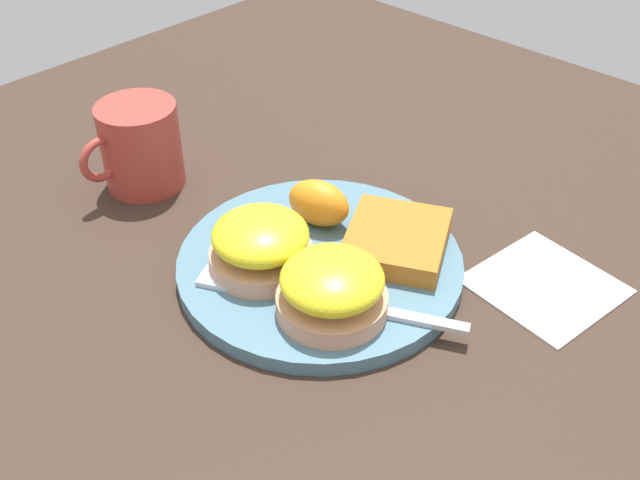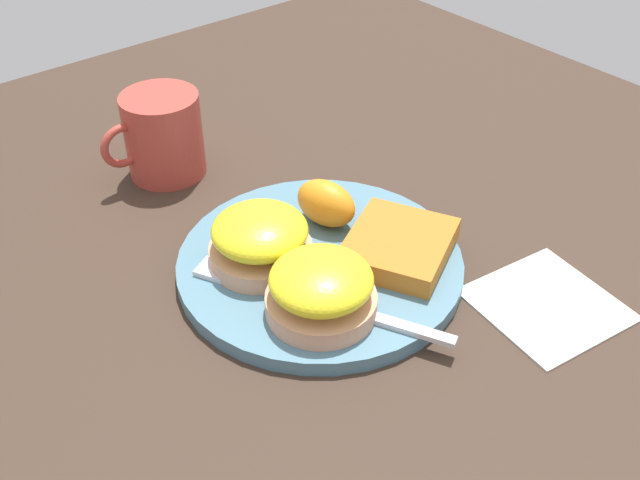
% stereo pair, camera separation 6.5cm
% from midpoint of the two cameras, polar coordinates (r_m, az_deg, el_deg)
% --- Properties ---
extents(ground_plane, '(1.10, 1.10, 0.00)m').
position_cam_midpoint_polar(ground_plane, '(0.67, -2.77, -2.42)').
color(ground_plane, '#38281E').
extents(plate, '(0.25, 0.25, 0.01)m').
position_cam_midpoint_polar(plate, '(0.66, -2.79, -1.95)').
color(plate, slate).
rests_on(plate, ground_plane).
extents(sandwich_benedict_left, '(0.09, 0.09, 0.05)m').
position_cam_midpoint_polar(sandwich_benedict_left, '(0.64, -7.42, -0.41)').
color(sandwich_benedict_left, tan).
rests_on(sandwich_benedict_left, plate).
extents(sandwich_benedict_right, '(0.09, 0.09, 0.05)m').
position_cam_midpoint_polar(sandwich_benedict_right, '(0.59, -2.21, -3.83)').
color(sandwich_benedict_right, tan).
rests_on(sandwich_benedict_right, plate).
extents(hashbrown_patty, '(0.12, 0.12, 0.02)m').
position_cam_midpoint_polar(hashbrown_patty, '(0.66, 3.10, -0.07)').
color(hashbrown_patty, '#B56922').
rests_on(hashbrown_patty, plate).
extents(orange_wedge, '(0.05, 0.07, 0.04)m').
position_cam_midpoint_polar(orange_wedge, '(0.69, -2.79, 2.73)').
color(orange_wedge, orange).
rests_on(orange_wedge, plate).
extents(fork, '(0.12, 0.21, 0.00)m').
position_cam_midpoint_polar(fork, '(0.62, -3.70, -4.53)').
color(fork, silver).
rests_on(fork, plate).
extents(cup, '(0.11, 0.08, 0.09)m').
position_cam_midpoint_polar(cup, '(0.79, -15.89, 6.81)').
color(cup, '#B23D33').
rests_on(cup, ground_plane).
extents(napkin, '(0.12, 0.12, 0.00)m').
position_cam_midpoint_polar(napkin, '(0.67, 14.17, -3.43)').
color(napkin, white).
rests_on(napkin, ground_plane).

